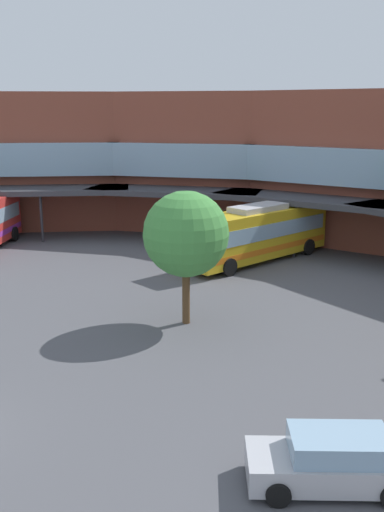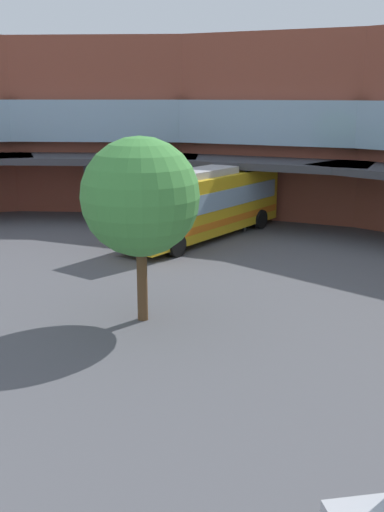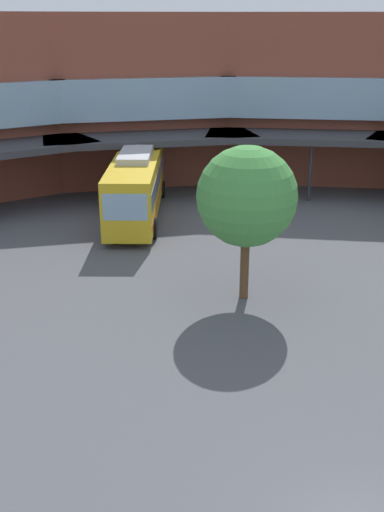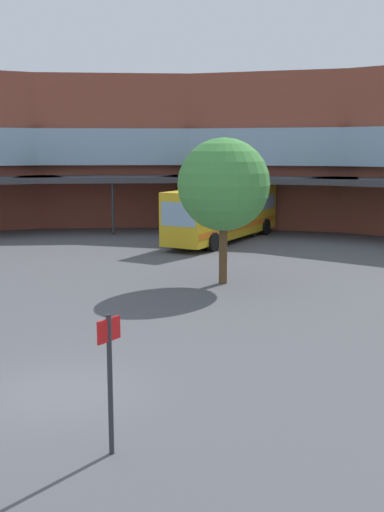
{
  "view_description": "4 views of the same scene",
  "coord_description": "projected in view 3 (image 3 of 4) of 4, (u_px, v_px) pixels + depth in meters",
  "views": [
    {
      "loc": [
        16.14,
        -8.59,
        9.9
      ],
      "look_at": [
        0.6,
        14.27,
        2.91
      ],
      "focal_mm": 41.25,
      "sensor_mm": 36.0,
      "label": 1
    },
    {
      "loc": [
        10.51,
        -4.4,
        7.57
      ],
      "look_at": [
        2.99,
        13.02,
        2.45
      ],
      "focal_mm": 42.25,
      "sensor_mm": 36.0,
      "label": 2
    },
    {
      "loc": [
        -6.03,
        -9.27,
        10.79
      ],
      "look_at": [
        -1.56,
        10.5,
        2.97
      ],
      "focal_mm": 43.49,
      "sensor_mm": 36.0,
      "label": 3
    },
    {
      "loc": [
        6.91,
        -12.58,
        5.81
      ],
      "look_at": [
        0.06,
        11.9,
        1.33
      ],
      "focal_mm": 42.87,
      "sensor_mm": 36.0,
      "label": 4
    }
  ],
  "objects": [
    {
      "name": "station_building",
      "position": [
        173.0,
        128.0,
        31.25
      ],
      "size": [
        75.4,
        38.98,
        11.12
      ],
      "color": "brown",
      "rests_on": "ground"
    },
    {
      "name": "bus_2",
      "position": [
        136.0,
        184.0,
        35.37
      ],
      "size": [
        5.08,
        11.83,
        3.76
      ],
      "rotation": [
        0.0,
        0.0,
        4.48
      ],
      "color": "gold",
      "rests_on": "ground"
    },
    {
      "name": "plaza_tree",
      "position": [
        247.0,
        197.0,
        24.02
      ],
      "size": [
        3.96,
        3.96,
        6.28
      ],
      "color": "brown",
      "rests_on": "ground"
    }
  ]
}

